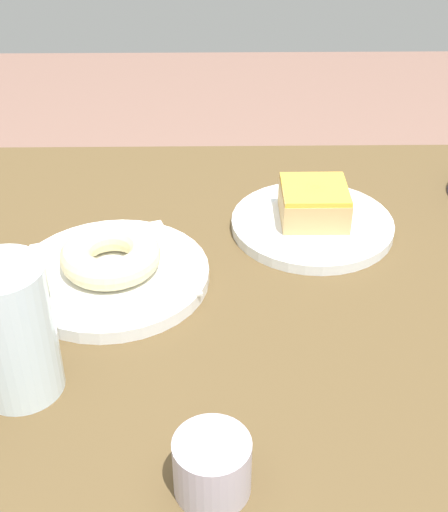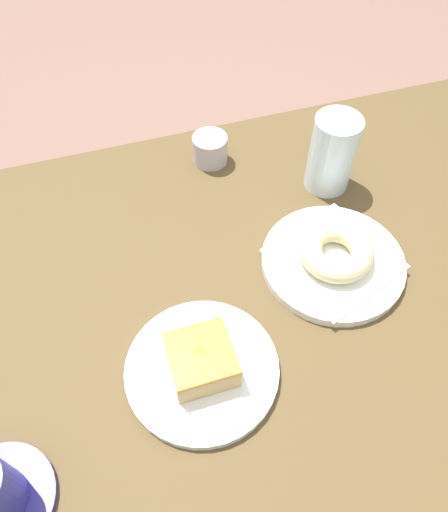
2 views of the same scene
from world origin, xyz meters
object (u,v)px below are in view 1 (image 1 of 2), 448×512
plate_glazed_square (312,225)px  water_glass (12,331)px  donut_glazed_square (314,203)px  donut_sugar_ring (111,255)px  sugar_jar (212,466)px  plate_sugar_ring (113,276)px

plate_glazed_square → water_glass: water_glass is taller
donut_glazed_square → donut_sugar_ring: bearing=-155.7°
donut_sugar_ring → sugar_jar: size_ratio=1.80×
donut_sugar_ring → donut_glazed_square: (0.24, 0.11, 0.00)m
plate_glazed_square → donut_glazed_square: (0.00, 0.00, 0.03)m
donut_glazed_square → water_glass: size_ratio=0.60×
sugar_jar → donut_sugar_ring: bearing=111.7°
donut_glazed_square → plate_glazed_square: bearing=0.0°
plate_sugar_ring → donut_glazed_square: donut_glazed_square is taller
plate_glazed_square → plate_sugar_ring: bearing=-155.7°
donut_sugar_ring → plate_glazed_square: (0.24, 0.11, -0.03)m
plate_glazed_square → sugar_jar: size_ratio=3.28×
donut_sugar_ring → water_glass: water_glass is taller
donut_glazed_square → sugar_jar: (-0.12, -0.38, -0.01)m
donut_glazed_square → plate_sugar_ring: bearing=-155.7°
donut_glazed_square → sugar_jar: bearing=-108.0°
donut_sugar_ring → water_glass: 0.18m
water_glass → donut_sugar_ring: bearing=68.8°
water_glass → sugar_jar: (0.17, -0.11, -0.04)m
water_glass → sugar_jar: bearing=-33.3°
donut_glazed_square → sugar_jar: 0.40m
plate_sugar_ring → donut_sugar_ring: (0.00, 0.00, 0.03)m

